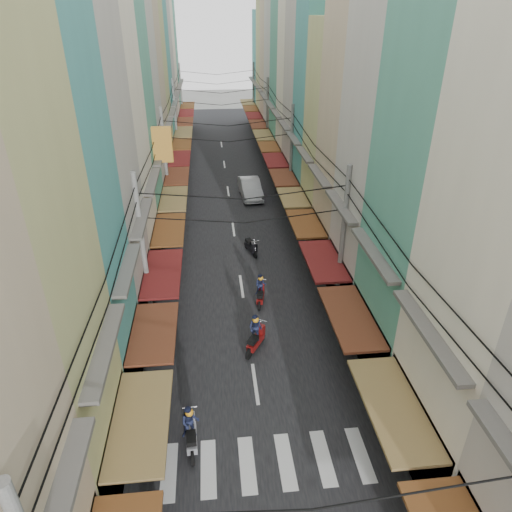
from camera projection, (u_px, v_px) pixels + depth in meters
ground at (251, 354)px, 21.78m from camera, size 160.00×160.00×0.00m
road at (229, 199)px, 39.23m from camera, size 10.00×80.00×0.02m
sidewalk_left at (153, 202)px, 38.63m from camera, size 3.00×80.00×0.06m
sidewalk_right at (304, 196)px, 39.81m from camera, size 3.00×80.00×0.06m
crosswalk at (266, 463)px, 16.53m from camera, size 7.55×2.40×0.01m
building_row_left at (111, 87)px, 30.83m from camera, size 7.80×67.67×23.70m
building_row_right at (340, 90)px, 32.34m from camera, size 7.80×68.98×22.59m
utility_poles at (230, 137)px, 31.73m from camera, size 10.20×66.13×8.20m
white_car at (250, 197)px, 39.85m from camera, size 5.60×2.47×1.93m
bicycle at (390, 348)px, 22.11m from camera, size 1.56×0.93×1.01m
moving_scooters at (240, 332)px, 22.30m from camera, size 4.17×17.10×2.00m
parked_scooters at (370, 403)px, 18.43m from camera, size 12.87×15.91×1.01m
pedestrians at (167, 309)px, 23.22m from camera, size 11.22×26.75×2.21m
market_umbrella at (458, 397)px, 16.19m from camera, size 2.56×2.56×2.70m
traffic_sign at (360, 300)px, 22.18m from camera, size 0.10×0.61×2.80m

